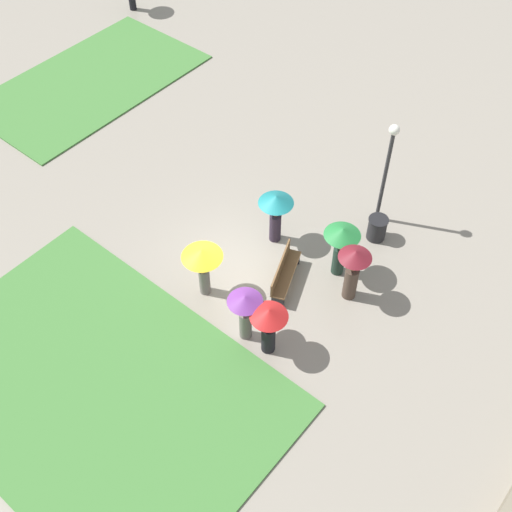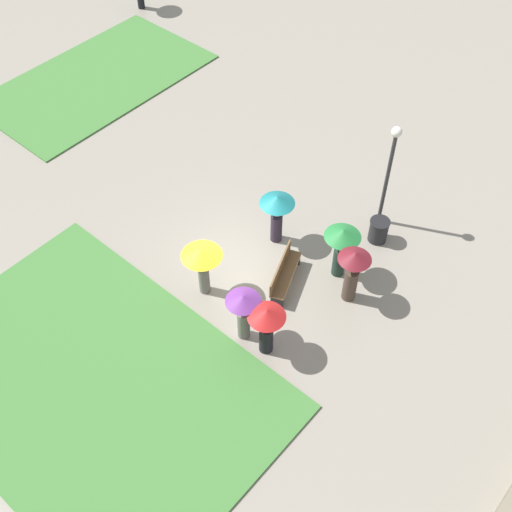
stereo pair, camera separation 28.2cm
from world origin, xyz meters
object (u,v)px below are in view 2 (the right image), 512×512
object	(u,v)px
park_bench	(284,273)
crowd_person_maroon	(353,269)
crowd_person_teal	(277,209)
trash_bin	(379,230)
crowd_person_yellow	(202,259)
crowd_person_red	(267,322)
crowd_person_green	(342,243)
crowd_person_purple	(243,309)
lamp_post	(390,162)

from	to	relation	value
park_bench	crowd_person_maroon	distance (m)	2.10
crowd_person_maroon	crowd_person_teal	xyz separation A→B (m)	(0.38, 3.05, 0.09)
park_bench	trash_bin	xyz separation A→B (m)	(3.29, -1.12, -0.07)
park_bench	crowd_person_teal	bearing A→B (deg)	24.77
crowd_person_yellow	crowd_person_red	xyz separation A→B (m)	(-0.37, -2.67, -0.16)
crowd_person_maroon	crowd_person_green	xyz separation A→B (m)	(0.53, 0.78, 0.07)
crowd_person_red	crowd_person_purple	world-z (taller)	crowd_person_red
crowd_person_green	crowd_person_red	world-z (taller)	crowd_person_green
lamp_post	trash_bin	world-z (taller)	lamp_post
crowd_person_maroon	crowd_person_teal	bearing A→B (deg)	44.37
crowd_person_teal	crowd_person_green	xyz separation A→B (m)	(0.15, -2.27, -0.02)
crowd_person_maroon	crowd_person_green	bearing A→B (deg)	17.03
crowd_person_green	crowd_person_purple	world-z (taller)	crowd_person_green
crowd_person_green	crowd_person_purple	bearing A→B (deg)	-18.69
crowd_person_purple	park_bench	bearing A→B (deg)	-44.91
crowd_person_maroon	crowd_person_yellow	bearing A→B (deg)	89.00
crowd_person_maroon	crowd_person_red	size ratio (longest dim) A/B	1.09
park_bench	crowd_person_purple	xyz separation A→B (m)	(-2.14, -0.34, 0.73)
trash_bin	crowd_person_purple	world-z (taller)	crowd_person_purple
lamp_post	crowd_person_green	world-z (taller)	lamp_post
crowd_person_yellow	crowd_person_green	bearing A→B (deg)	-39.01
park_bench	crowd_person_green	world-z (taller)	crowd_person_green
crowd_person_green	trash_bin	bearing A→B (deg)	167.61
trash_bin	crowd_person_yellow	bearing A→B (deg)	151.81
park_bench	crowd_person_teal	xyz separation A→B (m)	(1.22, 1.29, 0.88)
crowd_person_green	crowd_person_purple	xyz separation A→B (m)	(-3.51, 0.64, -0.12)
crowd_person_yellow	crowd_person_green	distance (m)	4.01
lamp_post	crowd_person_red	distance (m)	6.23
park_bench	crowd_person_purple	world-z (taller)	crowd_person_purple
crowd_person_green	crowd_person_maroon	bearing A→B (deg)	47.31
crowd_person_green	crowd_person_red	bearing A→B (deg)	-6.39
park_bench	trash_bin	distance (m)	3.48
crowd_person_red	crowd_person_teal	bearing A→B (deg)	-124.02
trash_bin	crowd_person_yellow	size ratio (longest dim) A/B	0.44
lamp_post	crowd_person_maroon	bearing A→B (deg)	-161.53
crowd_person_red	crowd_person_green	bearing A→B (deg)	-157.98
crowd_person_maroon	crowd_person_red	distance (m)	3.00
crowd_person_teal	crowd_person_maroon	bearing A→B (deg)	53.50
lamp_post	crowd_person_yellow	size ratio (longest dim) A/B	2.05
crowd_person_maroon	crowd_person_purple	xyz separation A→B (m)	(-2.98, 1.42, -0.05)
crowd_person_green	crowd_person_purple	size ratio (longest dim) A/B	1.06
crowd_person_yellow	crowd_person_red	world-z (taller)	crowd_person_yellow
crowd_person_red	crowd_person_purple	xyz separation A→B (m)	(-0.05, 0.76, -0.06)
crowd_person_yellow	crowd_person_purple	xyz separation A→B (m)	(-0.42, -1.91, -0.22)
crowd_person_purple	crowd_person_yellow	bearing A→B (deg)	23.62
park_bench	crowd_person_teal	world-z (taller)	crowd_person_teal
crowd_person_maroon	crowd_person_red	xyz separation A→B (m)	(-2.93, 0.66, 0.01)
park_bench	crowd_person_green	xyz separation A→B (m)	(1.37, -0.98, 0.86)
crowd_person_maroon	crowd_person_green	distance (m)	0.95
crowd_person_maroon	park_bench	bearing A→B (deg)	76.94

